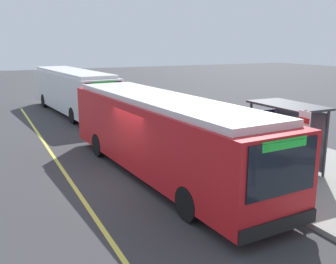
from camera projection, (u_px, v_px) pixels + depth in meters
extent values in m
plane|color=#38383A|center=(136.00, 179.00, 14.05)|extent=(120.00, 120.00, 0.00)
cube|color=gray|center=(268.00, 156.00, 16.57)|extent=(44.00, 6.40, 0.15)
cube|color=#E0D64C|center=(76.00, 189.00, 13.12)|extent=(36.00, 0.14, 0.01)
cube|color=red|center=(161.00, 135.00, 14.12)|extent=(11.91, 3.35, 2.40)
cube|color=silver|center=(161.00, 99.00, 13.82)|extent=(10.95, 3.03, 0.20)
cube|color=black|center=(283.00, 168.00, 9.03)|extent=(0.19, 2.17, 1.34)
cube|color=black|center=(191.00, 124.00, 14.67)|extent=(10.33, 0.75, 1.06)
cube|color=white|center=(191.00, 156.00, 14.96)|extent=(11.15, 0.80, 0.28)
cube|color=#26D83F|center=(285.00, 144.00, 8.90)|extent=(0.13, 1.40, 0.24)
cube|color=black|center=(279.00, 226.00, 9.35)|extent=(0.25, 2.50, 0.36)
cylinder|color=black|center=(252.00, 188.00, 11.83)|extent=(1.02, 0.35, 1.00)
cylinder|color=black|center=(188.00, 204.00, 10.71)|extent=(1.02, 0.35, 1.00)
cylinder|color=black|center=(147.00, 139.00, 17.90)|extent=(1.02, 0.35, 1.00)
cylinder|color=black|center=(99.00, 145.00, 16.78)|extent=(1.02, 0.35, 1.00)
cube|color=white|center=(73.00, 91.00, 26.79)|extent=(11.67, 3.59, 2.40)
cube|color=silver|center=(72.00, 72.00, 26.49)|extent=(10.73, 3.26, 0.20)
cube|color=black|center=(104.00, 94.00, 21.89)|extent=(0.24, 2.16, 1.34)
cube|color=black|center=(91.00, 86.00, 27.37)|extent=(10.06, 0.97, 1.06)
cube|color=#197259|center=(91.00, 103.00, 27.66)|extent=(10.86, 1.03, 0.28)
cube|color=#26D83F|center=(104.00, 83.00, 21.75)|extent=(0.16, 1.40, 0.24)
cube|color=black|center=(105.00, 119.00, 22.20)|extent=(0.31, 2.50, 0.36)
cylinder|color=black|center=(109.00, 112.00, 24.64)|extent=(1.02, 0.37, 1.00)
cylinder|color=black|center=(73.00, 115.00, 23.47)|extent=(1.02, 0.37, 1.00)
cylinder|color=black|center=(74.00, 99.00, 30.48)|extent=(1.02, 0.37, 1.00)
cylinder|color=black|center=(44.00, 101.00, 29.32)|extent=(1.02, 0.37, 1.00)
cylinder|color=#333338|center=(326.00, 144.00, 13.64)|extent=(0.10, 0.10, 2.40)
cylinder|color=#333338|center=(298.00, 148.00, 13.08)|extent=(0.10, 0.10, 2.40)
cylinder|color=#333338|center=(276.00, 129.00, 15.91)|extent=(0.10, 0.10, 2.40)
cylinder|color=#333338|center=(250.00, 133.00, 15.36)|extent=(0.10, 0.10, 2.40)
cube|color=#333338|center=(288.00, 105.00, 14.22)|extent=(2.90, 1.60, 0.08)
cube|color=#4C606B|center=(299.00, 136.00, 14.78)|extent=(2.47, 0.04, 2.16)
cube|color=navy|center=(263.00, 132.00, 15.65)|extent=(0.06, 1.11, 1.82)
cube|color=brown|center=(286.00, 156.00, 14.77)|extent=(1.60, 0.44, 0.06)
cube|color=brown|center=(291.00, 149.00, 14.81)|extent=(1.60, 0.05, 0.44)
cube|color=#333338|center=(273.00, 157.00, 15.45)|extent=(0.08, 0.40, 0.45)
cube|color=#333338|center=(299.00, 167.00, 14.19)|extent=(0.08, 0.40, 0.45)
cylinder|color=#333338|center=(302.00, 157.00, 11.42)|extent=(0.07, 0.07, 2.80)
cube|color=white|center=(304.00, 120.00, 11.16)|extent=(0.44, 0.03, 0.56)
cube|color=red|center=(304.00, 120.00, 11.16)|extent=(0.40, 0.01, 0.16)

